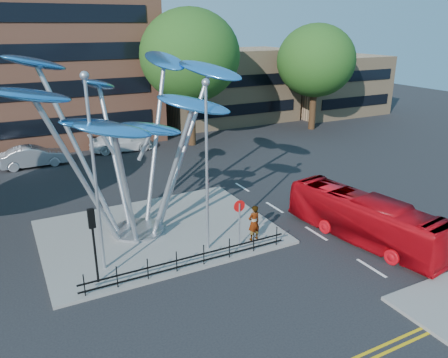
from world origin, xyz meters
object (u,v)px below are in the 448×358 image
tree_right (190,56)px  parked_car_mid (33,156)px  tree_far (316,61)px  parked_car_right (121,142)px  pedestrian (254,223)px  no_entry_sign_island (239,215)px  traffic_light_island (93,230)px  red_bus (364,219)px  street_lamp_left (93,159)px  street_lamp_right (207,153)px  leaf_sculpture (127,106)px

tree_right → parked_car_mid: bearing=-178.8°
tree_far → parked_car_right: size_ratio=1.95×
pedestrian → parked_car_right: (-1.38, 20.25, -0.29)m
tree_right → no_entry_sign_island: size_ratio=4.94×
pedestrian → parked_car_mid: size_ratio=0.38×
traffic_light_island → pedestrian: bearing=1.8°
no_entry_sign_island → red_bus: (6.12, -2.24, -0.58)m
street_lamp_left → tree_right: bearing=56.0°
tree_far → street_lamp_right: 28.76m
leaf_sculpture → street_lamp_right: (2.57, -3.68, -1.78)m
red_bus → parked_car_right: red_bus is taller
leaf_sculpture → parked_car_mid: leaf_sculpture is taller
street_lamp_left → leaf_sculpture: bearing=52.6°
red_bus → parked_car_right: size_ratio=1.59×
parked_car_right → parked_car_mid: bearing=104.4°
tree_right → tree_far: size_ratio=1.12×
pedestrian → red_bus: bearing=149.6°
tree_right → traffic_light_island: size_ratio=3.54×
traffic_light_island → no_entry_sign_island: traffic_light_island is taller
street_lamp_right → street_lamp_left: bearing=174.3°
red_bus → pedestrian: bearing=145.4°
traffic_light_island → red_bus: 13.38m
street_lamp_left → pedestrian: bearing=-5.7°
street_lamp_right → pedestrian: bearing=-5.7°
traffic_light_island → no_entry_sign_island: 7.05m
tree_far → no_entry_sign_island: tree_far is taller
parked_car_mid → pedestrian: bearing=-155.8°
tree_right → parked_car_mid: size_ratio=2.41×
tree_far → traffic_light_island: (-27.00, -19.50, -4.49)m
no_entry_sign_island → pedestrian: size_ratio=1.30×
street_lamp_right → parked_car_mid: (-6.27, 18.71, -4.27)m
street_lamp_left → parked_car_right: size_ratio=1.58×
tree_right → leaf_sculpture: (-10.07, -15.32, -1.16)m
tree_right → street_lamp_right: tree_right is taller
traffic_light_island → red_bus: bearing=-9.6°
red_bus → tree_far: bearing=48.5°
street_lamp_left → traffic_light_island: street_lamp_left is taller
leaf_sculpture → street_lamp_left: size_ratio=1.45×
traffic_light_island → parked_car_right: (6.62, 20.50, -1.81)m
red_bus → street_lamp_left: bearing=156.8°
no_entry_sign_island → parked_car_right: bearing=91.1°
tree_far → parked_car_mid: 28.47m
pedestrian → parked_car_mid: 20.89m
tree_far → leaf_sculpture: 28.53m
tree_right → no_entry_sign_island: (-6.00, -19.48, -6.22)m
street_lamp_right → parked_car_right: street_lamp_right is taller
leaf_sculpture → traffic_light_island: leaf_sculpture is taller
leaf_sculpture → street_lamp_right: leaf_sculpture is taller
red_bus → parked_car_right: (-6.51, 22.72, -0.43)m
street_lamp_left → red_bus: 13.66m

